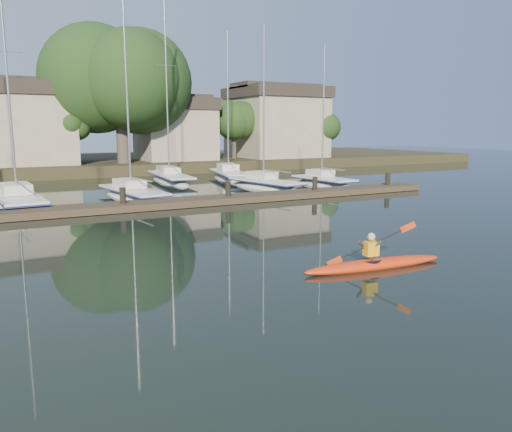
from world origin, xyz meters
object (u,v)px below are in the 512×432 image
sailboat_7 (229,181)px  dock (178,203)px  sailboat_2 (133,201)px  sailboat_3 (265,191)px  sailboat_1 (19,210)px  sailboat_4 (323,188)px  kayak (374,262)px  sailboat_6 (170,184)px

sailboat_7 → dock: bearing=-114.3°
sailboat_2 → sailboat_3: (9.67, 0.71, -0.01)m
sailboat_1 → sailboat_3: bearing=-0.7°
sailboat_3 → sailboat_4: sailboat_3 is taller
sailboat_2 → sailboat_7: sailboat_2 is taller
kayak → sailboat_7: size_ratio=0.37×
sailboat_7 → sailboat_6: bearing=-172.7°
kayak → dock: kayak is taller
sailboat_2 → sailboat_4: size_ratio=1.23×
sailboat_1 → sailboat_7: sailboat_1 is taller
sailboat_4 → sailboat_7: size_ratio=0.86×
dock → sailboat_2: sailboat_2 is taller
sailboat_3 → sailboat_7: sailboat_7 is taller
sailboat_6 → sailboat_7: (5.05, -0.33, -0.02)m
sailboat_4 → sailboat_6: bearing=134.7°
sailboat_2 → sailboat_4: sailboat_2 is taller
sailboat_3 → sailboat_7: size_ratio=0.93×
sailboat_4 → sailboat_6: 12.25m
sailboat_3 → dock: bearing=-159.9°
sailboat_4 → kayak: bearing=-126.0°
sailboat_3 → sailboat_7: (0.48, 7.24, -0.01)m
sailboat_1 → sailboat_6: 14.37m
kayak → sailboat_7: 27.89m
sailboat_7 → sailboat_3: bearing=-82.7°
dock → sailboat_7: sailboat_7 is taller
dock → sailboat_7: 15.13m
sailboat_4 → sailboat_7: (-4.22, 7.67, -0.01)m
sailboat_2 → sailboat_3: sailboat_2 is taller
dock → sailboat_1: size_ratio=2.40×
sailboat_4 → sailboat_3: bearing=170.2°
sailboat_3 → sailboat_6: size_ratio=0.80×
kayak → sailboat_6: sailboat_6 is taller
kayak → dock: size_ratio=0.14×
sailboat_3 → sailboat_4: size_ratio=1.09×
kayak → sailboat_3: sailboat_3 is taller
kayak → sailboat_3: 20.84m
sailboat_2 → dock: bearing=-79.9°
dock → sailboat_3: size_ratio=2.75×
sailboat_3 → sailboat_4: 4.73m
sailboat_7 → sailboat_2: bearing=-130.8°
sailboat_2 → sailboat_4: bearing=-6.6°
kayak → sailboat_7: sailboat_7 is taller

